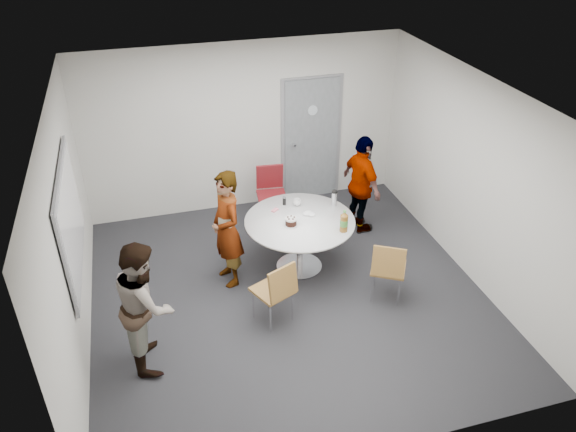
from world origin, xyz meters
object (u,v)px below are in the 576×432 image
object	(u,v)px
door	(311,140)
whiteboard	(71,220)
person_right	(362,185)
chair_near_right	(388,266)
table	(302,227)
chair_near_left	(277,288)
person_main	(227,229)
person_left	(145,304)
chair_far	(271,188)

from	to	relation	value
door	whiteboard	size ratio (longest dim) A/B	1.12
door	person_right	distance (m)	1.33
whiteboard	chair_near_right	size ratio (longest dim) A/B	2.15
table	chair_near_left	xyz separation A→B (m)	(-0.62, -1.02, -0.13)
table	whiteboard	bearing A→B (deg)	-173.26
person_main	person_right	xyz separation A→B (m)	(2.17, 0.72, -0.04)
chair_near_right	person_right	size ratio (longest dim) A/B	0.57
whiteboard	person_left	bearing A→B (deg)	-51.84
table	person_right	xyz separation A→B (m)	(1.15, 0.71, 0.10)
door	chair_far	distance (m)	1.13
chair_far	person_left	distance (m)	3.27
table	person_left	size ratio (longest dim) A/B	0.95
chair_near_right	person_left	distance (m)	2.98
whiteboard	chair_far	world-z (taller)	whiteboard
door	chair_near_right	xyz separation A→B (m)	(0.07, -2.94, -0.49)
person_right	person_main	bearing A→B (deg)	98.01
chair_near_left	chair_far	bearing A→B (deg)	52.91
whiteboard	chair_far	bearing A→B (deg)	31.80
person_main	person_right	size ratio (longest dim) A/B	1.05
table	person_main	xyz separation A→B (m)	(-1.02, -0.01, 0.14)
whiteboard	chair_near_left	distance (m)	2.46
table	chair_near_right	distance (m)	1.30
chair_near_right	person_main	size ratio (longest dim) A/B	0.54
whiteboard	table	world-z (taller)	whiteboard
chair_near_left	person_left	world-z (taller)	person_left
door	whiteboard	bearing A→B (deg)	-147.34
person_left	person_main	bearing A→B (deg)	-43.55
table	chair_far	distance (m)	1.36
whiteboard	chair_near_right	world-z (taller)	whiteboard
chair_near_right	person_right	distance (m)	1.74
whiteboard	person_main	world-z (taller)	whiteboard
chair_far	person_right	world-z (taller)	person_right
chair_near_left	person_left	size ratio (longest dim) A/B	0.57
chair_far	person_left	world-z (taller)	person_left
table	chair_far	xyz separation A→B (m)	(-0.08, 1.35, -0.11)
chair_near_left	chair_near_right	size ratio (longest dim) A/B	1.00
chair_near_right	person_right	xyz separation A→B (m)	(0.32, 1.69, 0.23)
chair_near_left	chair_near_right	xyz separation A→B (m)	(1.45, 0.03, -0.00)
chair_near_left	chair_far	size ratio (longest dim) A/B	0.96
chair_far	person_right	distance (m)	1.41
chair_far	person_right	size ratio (longest dim) A/B	0.60
door	table	bearing A→B (deg)	-111.23
door	chair_far	xyz separation A→B (m)	(-0.84, -0.60, -0.46)
door	person_left	world-z (taller)	door
table	chair_far	world-z (taller)	table
table	person_main	size ratio (longest dim) A/B	0.91
table	chair_near_left	world-z (taller)	table
person_main	person_left	size ratio (longest dim) A/B	1.04
table	chair_near_right	bearing A→B (deg)	-49.88
chair_near_left	person_main	distance (m)	1.12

